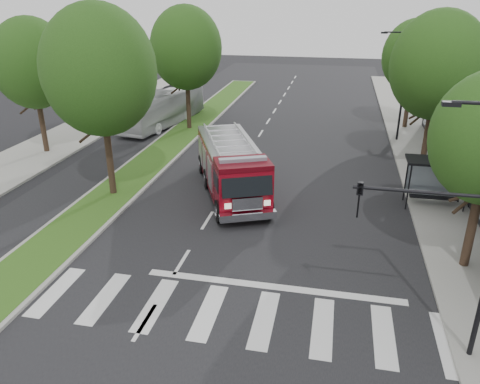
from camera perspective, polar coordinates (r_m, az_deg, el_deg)
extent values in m
plane|color=black|center=(20.04, -7.11, -8.47)|extent=(140.00, 140.00, 0.00)
cube|color=gray|center=(28.81, 24.27, -0.11)|extent=(5.00, 80.00, 0.15)
cube|color=gray|center=(34.67, -24.91, 3.52)|extent=(5.00, 80.00, 0.15)
cube|color=gray|center=(37.54, -7.11, 6.90)|extent=(3.00, 50.00, 0.14)
cube|color=#294A15|center=(37.52, -7.11, 7.01)|extent=(2.60, 49.50, 0.02)
cylinder|color=black|center=(25.50, 19.86, 0.55)|extent=(0.08, 0.08, 2.50)
cylinder|color=black|center=(26.07, 25.93, 0.04)|extent=(0.08, 0.08, 2.50)
cylinder|color=black|center=(26.60, 19.57, 1.52)|extent=(0.08, 0.08, 2.50)
cylinder|color=black|center=(27.16, 25.41, 1.01)|extent=(0.08, 0.08, 2.50)
cube|color=black|center=(25.87, 23.16, 3.46)|extent=(3.20, 1.60, 0.12)
cube|color=#8C99A5|center=(26.92, 22.50, 1.44)|extent=(2.80, 0.04, 1.80)
cube|color=black|center=(26.55, 22.49, -0.60)|extent=(2.40, 0.40, 0.08)
cylinder|color=black|center=(20.76, 26.41, -3.85)|extent=(0.36, 0.36, 3.74)
cylinder|color=black|center=(31.67, 21.80, 6.37)|extent=(0.36, 0.36, 4.40)
ellipsoid|color=#13340E|center=(30.83, 23.00, 14.02)|extent=(5.60, 5.60, 6.44)
cylinder|color=black|center=(41.33, 19.74, 9.97)|extent=(0.36, 0.36, 3.96)
ellipsoid|color=#13340E|center=(40.71, 20.49, 15.26)|extent=(5.00, 5.00, 5.75)
cylinder|color=black|center=(26.35, -15.65, 4.27)|extent=(0.36, 0.36, 4.62)
ellipsoid|color=#13340E|center=(25.32, -16.76, 13.98)|extent=(5.80, 5.80, 6.67)
cylinder|color=black|center=(38.85, -6.32, 10.73)|extent=(0.36, 0.36, 4.40)
ellipsoid|color=#13340E|center=(38.18, -6.61, 17.04)|extent=(5.60, 5.60, 6.44)
cylinder|color=black|center=(35.39, -22.95, 7.65)|extent=(0.36, 0.36, 4.18)
ellipsoid|color=#13340E|center=(34.66, -24.01, 14.14)|extent=(5.20, 5.20, 5.98)
cube|color=black|center=(13.13, 24.37, 9.75)|extent=(0.45, 0.20, 0.12)
cylinder|color=black|center=(13.78, 21.91, -0.06)|extent=(4.00, 0.10, 0.10)
imported|color=black|center=(13.71, 14.28, -0.99)|extent=(0.18, 0.22, 1.10)
cylinder|color=black|center=(36.92, 19.30, 11.81)|extent=(0.16, 0.16, 8.00)
cylinder|color=black|center=(36.34, 18.67, 17.98)|extent=(1.80, 0.10, 0.10)
cube|color=black|center=(36.26, 17.18, 18.06)|extent=(0.45, 0.20, 0.12)
cube|color=#4D040C|center=(26.38, -1.09, 1.05)|extent=(5.92, 9.21, 0.26)
cube|color=maroon|center=(26.77, -1.43, 3.92)|extent=(5.09, 7.26, 2.11)
cube|color=maroon|center=(22.98, 0.35, 0.61)|extent=(3.18, 2.79, 2.22)
cube|color=#B2B2B7|center=(26.43, -1.45, 6.20)|extent=(5.09, 7.26, 0.13)
cylinder|color=#B2B2B7|center=(26.23, -3.52, 6.51)|extent=(2.59, 5.87, 0.11)
cylinder|color=#B2B2B7|center=(26.54, 0.58, 6.75)|extent=(2.59, 5.87, 0.11)
cube|color=silver|center=(22.31, 0.97, -2.95)|extent=(2.67, 1.42, 0.37)
cube|color=#8C99A5|center=(22.48, 0.36, 3.98)|extent=(2.28, 1.25, 0.19)
cylinder|color=black|center=(22.93, -2.48, -2.36)|extent=(0.80, 1.21, 1.16)
cylinder|color=black|center=(23.38, 3.42, -1.85)|extent=(0.80, 1.21, 1.16)
cylinder|color=black|center=(26.97, -3.95, 1.63)|extent=(0.80, 1.21, 1.16)
cylinder|color=black|center=(27.36, 1.11, 1.99)|extent=(0.80, 1.21, 1.16)
cylinder|color=black|center=(29.33, -4.61, 3.40)|extent=(0.80, 1.21, 1.16)
cylinder|color=black|center=(29.69, 0.06, 3.72)|extent=(0.80, 1.21, 1.16)
imported|color=#BABABE|center=(40.79, -9.39, 10.13)|extent=(4.31, 10.98, 2.98)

